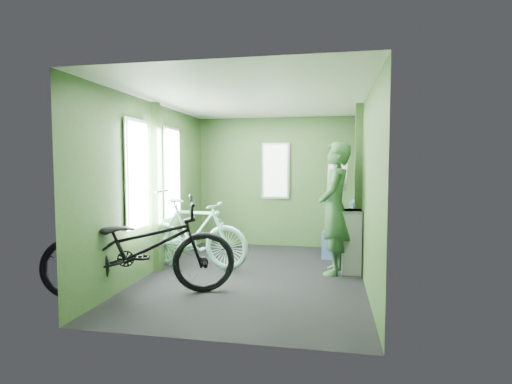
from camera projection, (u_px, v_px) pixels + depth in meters
room at (252, 167)px, 5.22m from camera, size 4.00×4.02×2.31m
bicycle_black at (142, 296)px, 4.44m from camera, size 2.23×1.54×1.14m
bicycle_mint at (194, 267)px, 5.68m from camera, size 1.69×0.71×1.01m
passenger at (335, 208)px, 5.33m from camera, size 0.49×0.72×1.76m
waste_box at (351, 241)px, 5.39m from camera, size 0.25×0.35×0.85m
bench_seat at (341, 239)px, 6.47m from camera, size 0.55×0.88×0.88m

